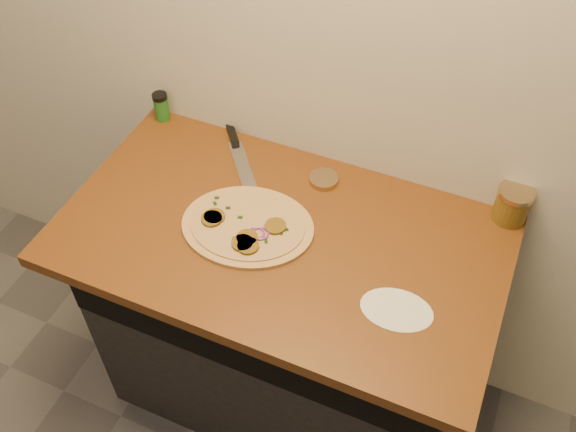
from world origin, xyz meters
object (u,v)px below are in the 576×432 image
at_px(salsa_jar, 513,204).
at_px(spice_shaker, 161,107).
at_px(pizza, 247,226).
at_px(chefs_knife, 237,147).

height_order(salsa_jar, spice_shaker, salsa_jar).
height_order(pizza, spice_shaker, spice_shaker).
relative_size(pizza, chefs_knife, 1.58).
relative_size(chefs_knife, spice_shaker, 2.75).
relative_size(chefs_knife, salsa_jar, 2.48).
relative_size(pizza, spice_shaker, 4.35).
height_order(pizza, chefs_knife, pizza).
relative_size(salsa_jar, spice_shaker, 1.11).
bearing_deg(chefs_knife, spice_shaker, 172.48).
distance_m(pizza, salsa_jar, 0.72).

